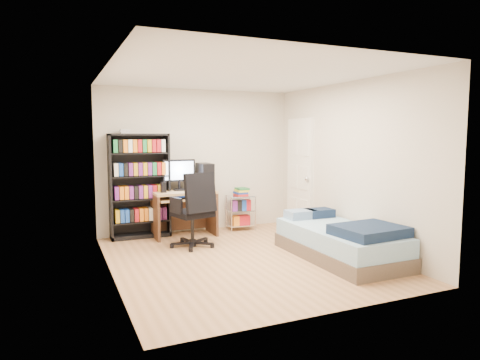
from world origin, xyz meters
name	(u,v)px	position (x,y,z in m)	size (l,w,h in m)	color
room	(243,169)	(0.00, 0.00, 1.25)	(3.58, 4.08, 2.58)	tan
media_shelf	(140,185)	(-1.06, 1.84, 0.89)	(0.97, 0.32, 1.80)	black
computer_desk	(189,194)	(-0.26, 1.68, 0.70)	(1.03, 0.60, 1.29)	tan
office_chair	(194,223)	(-0.43, 0.87, 0.37)	(0.83, 0.83, 1.15)	black
wire_cart	(241,202)	(0.71, 1.71, 0.50)	(0.50, 0.38, 0.76)	silver
bed	(341,241)	(1.24, -0.53, 0.25)	(0.98, 1.96, 0.56)	brown
door	(300,174)	(1.72, 1.35, 1.00)	(0.12, 0.80, 2.00)	white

